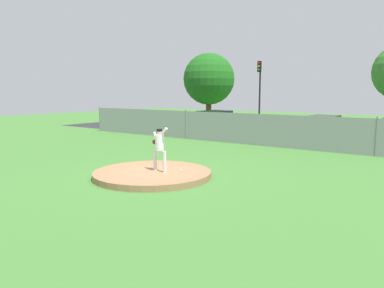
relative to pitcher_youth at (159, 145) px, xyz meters
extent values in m
plane|color=#427A33|center=(-0.23, 5.84, -1.23)|extent=(80.00, 80.00, 0.00)
cube|color=#2B2B2D|center=(-0.23, 14.34, -1.23)|extent=(44.00, 7.00, 0.01)
cylinder|color=#99704C|center=(-0.23, -0.16, -1.12)|extent=(4.50, 4.50, 0.23)
cylinder|color=silver|center=(-0.27, 0.04, -0.60)|extent=(0.13, 0.13, 0.81)
cylinder|color=silver|center=(0.29, -0.05, -0.60)|extent=(0.13, 0.13, 0.81)
cylinder|color=silver|center=(0.01, 0.00, 0.11)|extent=(0.32, 0.32, 0.60)
cylinder|color=silver|center=(0.19, 0.00, 0.50)|extent=(0.47, 0.16, 0.40)
cylinder|color=silver|center=(-0.17, 0.00, 0.27)|extent=(0.29, 0.13, 0.46)
ellipsoid|color=#4C2D14|center=(-0.29, 0.05, 0.10)|extent=(0.20, 0.12, 0.18)
sphere|color=tan|center=(0.01, 0.00, 0.51)|extent=(0.20, 0.20, 0.20)
cylinder|color=black|center=(0.01, 0.00, 0.58)|extent=(0.21, 0.21, 0.09)
sphere|color=white|center=(0.65, 0.49, -0.97)|extent=(0.07, 0.07, 0.07)
cube|color=gray|center=(-0.23, 9.84, -0.27)|extent=(29.92, 0.03, 1.92)
cylinder|color=slate|center=(-15.19, 9.84, -0.22)|extent=(0.07, 0.07, 2.02)
cylinder|color=slate|center=(-6.22, 9.84, -0.22)|extent=(0.07, 0.07, 2.02)
cylinder|color=slate|center=(5.75, 9.84, -0.22)|extent=(0.07, 0.07, 2.02)
cube|color=slate|center=(1.89, 13.87, -0.52)|extent=(1.83, 4.40, 0.78)
cube|color=black|center=(1.89, 13.87, 0.17)|extent=(1.66, 2.43, 0.60)
cylinder|color=black|center=(1.87, 15.23, -0.91)|extent=(1.84, 0.66, 0.64)
cylinder|color=black|center=(1.91, 12.51, -0.91)|extent=(1.84, 0.66, 0.64)
cube|color=#161E4C|center=(-6.51, 13.96, -0.55)|extent=(2.21, 4.66, 0.73)
cube|color=black|center=(-6.51, 13.96, 0.17)|extent=(1.91, 2.61, 0.72)
cylinder|color=black|center=(-6.41, 15.37, -0.91)|extent=(1.99, 0.78, 0.64)
cylinder|color=black|center=(-6.61, 12.56, -0.91)|extent=(1.99, 0.78, 0.64)
cone|color=orange|center=(-8.97, 12.97, -0.95)|extent=(0.32, 0.32, 0.55)
cube|color=black|center=(-8.97, 12.97, -1.21)|extent=(0.40, 0.40, 0.03)
cylinder|color=black|center=(-5.02, 18.70, 1.65)|extent=(0.14, 0.14, 5.77)
cube|color=black|center=(-5.02, 18.52, 4.09)|extent=(0.28, 0.24, 0.90)
sphere|color=red|center=(-5.02, 18.40, 4.36)|extent=(0.18, 0.18, 0.18)
sphere|color=orange|center=(-5.02, 18.40, 4.09)|extent=(0.18, 0.18, 0.18)
sphere|color=green|center=(-5.02, 18.40, 3.82)|extent=(0.18, 0.18, 0.18)
cylinder|color=#4C331E|center=(-12.62, 22.27, 0.10)|extent=(0.57, 0.57, 2.66)
sphere|color=#1D601A|center=(-12.62, 22.27, 3.30)|extent=(5.33, 5.33, 5.33)
camera|label=1|loc=(9.27, -10.55, 2.02)|focal=34.93mm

